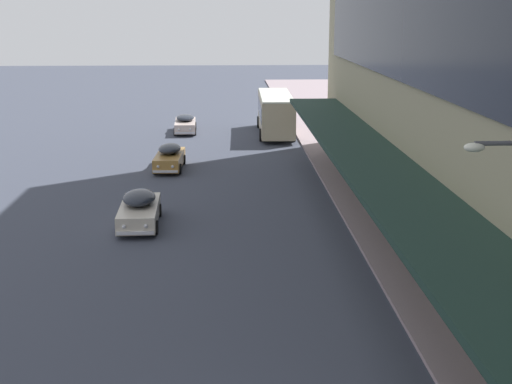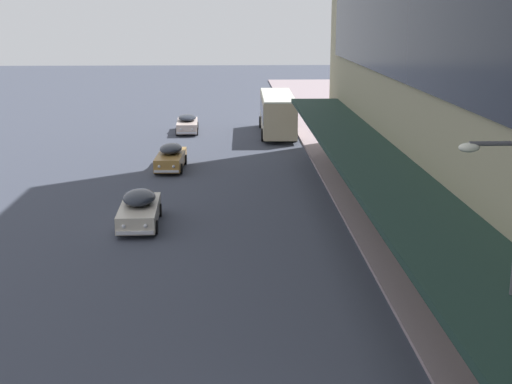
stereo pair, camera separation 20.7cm
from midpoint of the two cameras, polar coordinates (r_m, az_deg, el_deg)
name	(u,v)px [view 2 (the right image)]	position (r m, az deg, el deg)	size (l,w,h in m)	color
transit_bus_kerbside_front	(277,112)	(58.15, 1.83, 6.44)	(2.93, 10.14, 3.27)	tan
sedan_lead_mid	(171,157)	(45.83, -6.70, 2.81)	(1.86, 4.87, 1.59)	#A17537
sedan_oncoming_rear	(139,209)	(33.98, -9.14, -1.32)	(1.99, 4.89, 1.62)	beige
sedan_second_near	(187,124)	(59.64, -5.42, 5.47)	(1.92, 4.88, 1.46)	beige
pedestrian_at_kerb	(500,369)	(19.30, 19.20, -13.26)	(0.33, 0.62, 1.86)	#1A3544
street_lamp	(507,277)	(16.32, 19.77, -6.44)	(1.50, 0.28, 7.17)	#4C4C51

